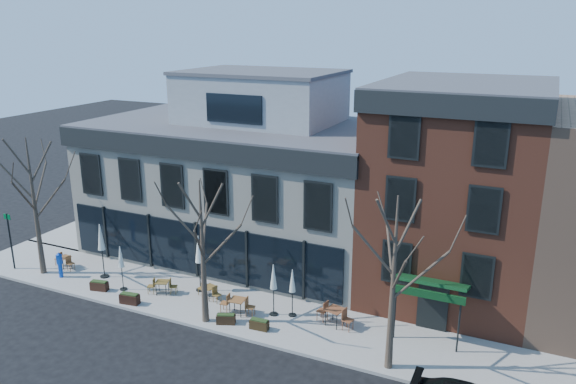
% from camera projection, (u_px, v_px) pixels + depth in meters
% --- Properties ---
extents(ground, '(120.00, 120.00, 0.00)m').
position_uv_depth(ground, '(199.00, 280.00, 31.71)').
color(ground, black).
rests_on(ground, ground).
extents(sidewalk_front, '(33.50, 4.70, 0.15)m').
position_uv_depth(sidewalk_front, '(229.00, 307.00, 28.51)').
color(sidewalk_front, gray).
rests_on(sidewalk_front, ground).
extents(sidewalk_side, '(4.50, 12.00, 0.15)m').
position_uv_depth(sidewalk_side, '(116.00, 219.00, 41.45)').
color(sidewalk_side, gray).
rests_on(sidewalk_side, ground).
extents(corner_building, '(18.39, 10.39, 11.10)m').
position_uv_depth(corner_building, '(242.00, 178.00, 34.73)').
color(corner_building, silver).
rests_on(corner_building, ground).
extents(red_brick_building, '(8.20, 11.78, 11.18)m').
position_uv_depth(red_brick_building, '(458.00, 189.00, 29.16)').
color(red_brick_building, brown).
rests_on(red_brick_building, ground).
extents(tree_corner, '(3.93, 3.98, 7.92)m').
position_uv_depth(tree_corner, '(35.00, 205.00, 31.14)').
color(tree_corner, '#382B21').
rests_on(tree_corner, sidewalk_front).
extents(tree_mid, '(3.50, 3.55, 7.04)m').
position_uv_depth(tree_mid, '(203.00, 251.00, 26.01)').
color(tree_mid, '#382B21').
rests_on(tree_mid, sidewalk_front).
extents(tree_right, '(3.72, 3.77, 7.48)m').
position_uv_depth(tree_right, '(393.00, 282.00, 22.31)').
color(tree_right, '#382B21').
rests_on(tree_right, sidewalk_front).
extents(sign_pole, '(0.50, 0.10, 3.40)m').
position_uv_depth(sign_pole, '(10.00, 238.00, 32.32)').
color(sign_pole, black).
rests_on(sign_pole, sidewalk_front).
extents(call_box, '(0.30, 0.30, 1.50)m').
position_uv_depth(call_box, '(60.00, 264.00, 31.53)').
color(call_box, '#0D3DAD').
rests_on(call_box, sidewalk_front).
extents(cafe_set_0, '(1.63, 0.75, 0.84)m').
position_uv_depth(cafe_set_0, '(64.00, 261.00, 32.85)').
color(cafe_set_0, brown).
rests_on(cafe_set_0, sidewalk_front).
extents(cafe_set_2, '(1.63, 0.98, 0.84)m').
position_uv_depth(cafe_set_2, '(162.00, 286.00, 29.69)').
color(cafe_set_2, brown).
rests_on(cafe_set_2, sidewalk_front).
extents(cafe_set_3, '(1.62, 0.83, 0.83)m').
position_uv_depth(cafe_set_3, '(209.00, 291.00, 29.14)').
color(cafe_set_3, brown).
rests_on(cafe_set_3, sidewalk_front).
extents(cafe_set_4, '(1.85, 0.80, 0.96)m').
position_uv_depth(cafe_set_4, '(238.00, 305.00, 27.58)').
color(cafe_set_4, brown).
rests_on(cafe_set_4, sidewalk_front).
extents(cafe_set_5, '(2.01, 0.94, 1.03)m').
position_uv_depth(cafe_set_5, '(335.00, 315.00, 26.53)').
color(cafe_set_5, brown).
rests_on(cafe_set_5, sidewalk_front).
extents(umbrella_0, '(0.51, 0.51, 3.16)m').
position_uv_depth(umbrella_0, '(101.00, 240.00, 31.14)').
color(umbrella_0, black).
rests_on(umbrella_0, sidewalk_front).
extents(umbrella_1, '(0.40, 0.40, 2.51)m').
position_uv_depth(umbrella_1, '(121.00, 259.00, 29.75)').
color(umbrella_1, black).
rests_on(umbrella_1, sidewalk_front).
extents(umbrella_2, '(0.50, 0.50, 3.12)m').
position_uv_depth(umbrella_2, '(199.00, 252.00, 29.54)').
color(umbrella_2, black).
rests_on(umbrella_2, sidewalk_front).
extents(umbrella_3, '(0.43, 0.43, 2.67)m').
position_uv_depth(umbrella_3, '(273.00, 280.00, 27.10)').
color(umbrella_3, black).
rests_on(umbrella_3, sidewalk_front).
extents(umbrella_4, '(0.39, 0.39, 2.46)m').
position_uv_depth(umbrella_4, '(292.00, 283.00, 27.06)').
color(umbrella_4, black).
rests_on(umbrella_4, sidewalk_front).
extents(planter_0, '(1.01, 0.57, 0.53)m').
position_uv_depth(planter_0, '(99.00, 286.00, 30.11)').
color(planter_0, black).
rests_on(planter_0, sidewalk_front).
extents(planter_1, '(1.05, 0.53, 0.56)m').
position_uv_depth(planter_1, '(130.00, 298.00, 28.66)').
color(planter_1, black).
rests_on(planter_1, sidewalk_front).
extents(planter_2, '(0.97, 0.67, 0.50)m').
position_uv_depth(planter_2, '(226.00, 319.00, 26.73)').
color(planter_2, '#311E10').
rests_on(planter_2, sidewalk_front).
extents(planter_3, '(0.92, 0.42, 0.50)m').
position_uv_depth(planter_3, '(259.00, 324.00, 26.25)').
color(planter_3, black).
rests_on(planter_3, sidewalk_front).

